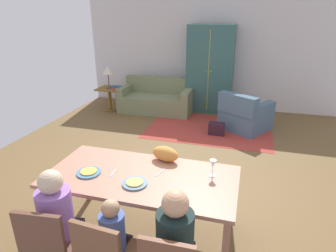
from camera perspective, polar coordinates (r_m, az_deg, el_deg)
ground_plane at (r=4.91m, az=1.42°, el=-7.00°), size 6.42×6.49×0.02m
back_wall at (r=7.62m, az=7.96°, el=13.81°), size 6.42×0.10×2.70m
dining_table at (r=3.07m, az=-5.25°, el=-10.69°), size 1.97×0.95×0.76m
plate_near_man at (r=3.16m, az=-15.41°, el=-8.88°), size 0.25×0.25×0.02m
pizza_near_man at (r=3.15m, az=-15.43°, el=-8.65°), size 0.17×0.17×0.01m
plate_near_child at (r=2.89m, az=-6.59°, el=-11.22°), size 0.25×0.25×0.02m
pizza_near_child at (r=2.88m, az=-6.60°, el=-10.97°), size 0.17×0.17×0.01m
wine_glass at (r=2.98m, az=8.86°, el=-7.58°), size 0.07×0.07×0.19m
fork at (r=3.11m, az=-10.78°, el=-9.14°), size 0.02×0.15×0.01m
knife at (r=3.07m, az=-1.49°, el=-9.16°), size 0.06×0.17×0.01m
dining_chair_man at (r=2.85m, az=-22.35°, el=-20.45°), size 0.47×0.47×0.87m
person_man at (r=2.95m, az=-20.51°, el=-18.07°), size 0.31×0.41×1.11m
person_child at (r=2.76m, az=-10.30°, el=-22.30°), size 0.22×0.29×0.92m
person_woman at (r=2.56m, az=1.54°, el=-23.53°), size 0.30×0.40×1.11m
cat at (r=3.26m, az=-0.53°, el=-5.52°), size 0.35×0.23×0.17m
area_rug at (r=6.30m, az=8.15°, el=-0.47°), size 2.60×1.80×0.01m
couch at (r=7.31m, az=-2.26°, el=5.28°), size 1.80×0.86×0.82m
armchair at (r=6.30m, az=14.88°, el=2.05°), size 1.18×1.18×0.82m
armoire at (r=7.27m, az=8.34°, el=11.04°), size 1.10×0.59×2.10m
side_table at (r=7.50m, az=-11.44°, el=5.88°), size 0.56×0.56×0.58m
table_lamp at (r=7.36m, az=-11.80°, el=10.62°), size 0.26×0.26×0.54m
book_lower at (r=7.30m, az=-10.23°, el=7.31°), size 0.22×0.16×0.03m
book_upper at (r=7.39m, az=-10.27°, el=7.69°), size 0.22×0.16×0.03m
handbag at (r=5.96m, az=9.56°, el=-0.55°), size 0.32×0.16×0.26m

